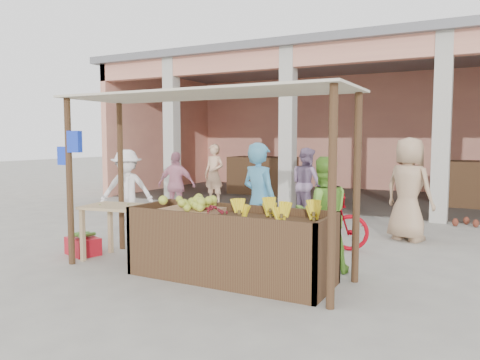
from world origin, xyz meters
The scene contains 20 objects.
ground centered at (0.00, 0.00, 0.00)m, with size 60.00×60.00×0.00m, color gray.
market_building centered at (0.05, 8.93, 2.70)m, with size 14.40×6.40×4.20m.
fruit_stall centered at (0.50, 0.00, 0.40)m, with size 2.60×0.95×0.80m, color #4D361F.
stall_awning centered at (-0.01, 0.06, 1.98)m, with size 4.09×1.35×2.39m.
banana_heap centered at (1.09, 0.05, 0.89)m, with size 0.97×0.53×0.18m, color yellow, non-canonical shape.
melon_tray centered at (-0.13, 0.02, 0.89)m, with size 0.75×0.65×0.20m.
berry_heap centered at (0.24, -0.01, 0.88)m, with size 0.49×0.40×0.16m, color maroon.
side_table centered at (-1.38, 0.03, 0.68)m, with size 1.10×0.82×0.82m.
papaya_pile centered at (-1.38, 0.03, 0.93)m, with size 0.77×0.44×0.22m, color #4A862C, non-canonical shape.
red_crate centered at (-2.12, 0.02, 0.13)m, with size 0.52×0.37×0.27m, color #B11220.
plantain_bundle centered at (-2.12, 0.02, 0.31)m, with size 0.43×0.30×0.09m, color #569937, non-canonical shape.
produce_sacks centered at (3.04, 5.38, 0.32)m, with size 0.85×0.79×0.64m.
vendor_blue centered at (0.43, 1.02, 0.93)m, with size 0.69×0.51×1.85m, color #4D9DCB.
vendor_green centered at (1.44, 0.87, 0.82)m, with size 0.79×0.46×1.64m, color #6FB336.
motorcycle centered at (0.92, 2.05, 0.47)m, with size 1.80×0.62×0.94m, color #A50411.
shopper_a centered at (-2.84, 1.86, 0.85)m, with size 1.09×0.55×1.70m, color white.
shopper_b centered at (-2.77, 3.43, 0.80)m, with size 0.94×0.50×1.60m, color pink.
shopper_c centered at (2.17, 3.43, 1.01)m, with size 0.97×0.63×2.01m, color tan.
shopper_e centered at (-3.15, 5.70, 0.85)m, with size 0.64×0.48×1.71m, color #D9A680.
shopper_f centered at (-0.14, 4.65, 0.87)m, with size 0.85×0.49×1.74m, color gray.
Camera 1 is at (3.34, -5.14, 1.80)m, focal length 35.00 mm.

